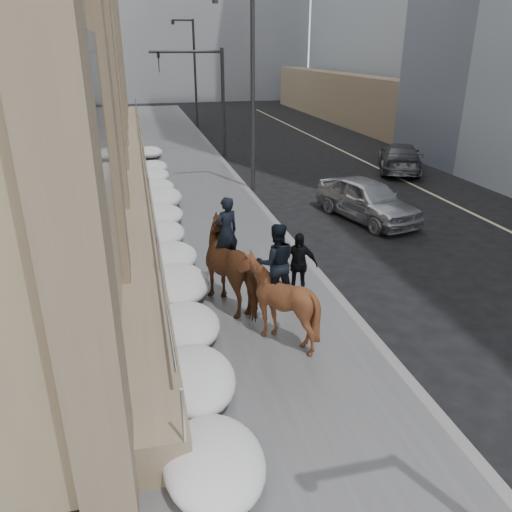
{
  "coord_description": "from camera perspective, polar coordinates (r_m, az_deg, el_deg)",
  "views": [
    {
      "loc": [
        -2.09,
        -7.53,
        6.02
      ],
      "look_at": [
        0.3,
        2.48,
        1.7
      ],
      "focal_mm": 35.0,
      "sensor_mm": 36.0,
      "label": 1
    }
  ],
  "objects": [
    {
      "name": "car_silver",
      "position": [
        19.17,
        12.6,
        6.35
      ],
      "size": [
        2.94,
        4.91,
        1.57
      ],
      "primitive_type": "imported",
      "rotation": [
        0.0,
        0.0,
        0.25
      ],
      "color": "#BABDC3",
      "rests_on": "ground"
    },
    {
      "name": "traffic_signal",
      "position": [
        29.89,
        -5.67,
        18.78
      ],
      "size": [
        4.1,
        0.22,
        6.0
      ],
      "color": "#2D2D30",
      "rests_on": "ground"
    },
    {
      "name": "mounted_horse_right",
      "position": [
        10.59,
        2.43,
        -4.39
      ],
      "size": [
        1.65,
        1.82,
        2.6
      ],
      "rotation": [
        0.0,
        0.0,
        3.06
      ],
      "color": "#4F2916",
      "rests_on": "sidewalk"
    },
    {
      "name": "streetlight_mid",
      "position": [
        22.12,
        -0.81,
        19.02
      ],
      "size": [
        1.71,
        0.24,
        8.0
      ],
      "color": "#2D2D30",
      "rests_on": "ground"
    },
    {
      "name": "pedestrian",
      "position": [
        12.62,
        4.81,
        -0.96
      ],
      "size": [
        1.07,
        0.75,
        1.68
      ],
      "primitive_type": "imported",
      "rotation": [
        0.0,
        0.0,
        -0.38
      ],
      "color": "black",
      "rests_on": "sidewalk"
    },
    {
      "name": "sidewalk",
      "position": [
        18.63,
        -6.28,
        3.96
      ],
      "size": [
        5.0,
        80.0,
        0.12
      ],
      "primitive_type": "cube",
      "color": "#4E4E50",
      "rests_on": "ground"
    },
    {
      "name": "curb",
      "position": [
        19.11,
        1.55,
        4.57
      ],
      "size": [
        0.24,
        80.0,
        0.12
      ],
      "primitive_type": "cube",
      "color": "slate",
      "rests_on": "ground"
    },
    {
      "name": "car_grey",
      "position": [
        27.49,
        16.09,
        10.77
      ],
      "size": [
        3.92,
        5.38,
        1.45
      ],
      "primitive_type": "imported",
      "rotation": [
        0.0,
        0.0,
        2.71
      ],
      "color": "#505257",
      "rests_on": "ground"
    },
    {
      "name": "lane_line",
      "position": [
        22.41,
        21.52,
        5.58
      ],
      "size": [
        0.15,
        70.0,
        0.01
      ],
      "primitive_type": "cube",
      "color": "#BFB78C",
      "rests_on": "ground"
    },
    {
      "name": "bg_building_far",
      "position": [
        79.73,
        -17.87,
        24.63
      ],
      "size": [
        24.0,
        12.0,
        20.0
      ],
      "primitive_type": "cube",
      "color": "gray",
      "rests_on": "ground"
    },
    {
      "name": "snow_bank",
      "position": [
        16.61,
        -10.33,
        2.85
      ],
      "size": [
        1.7,
        18.1,
        0.76
      ],
      "color": "white",
      "rests_on": "sidewalk"
    },
    {
      "name": "streetlight_far",
      "position": [
        41.84,
        -7.23,
        20.61
      ],
      "size": [
        1.71,
        0.24,
        8.0
      ],
      "color": "#2D2D30",
      "rests_on": "ground"
    },
    {
      "name": "mounted_horse_left",
      "position": [
        12.04,
        -2.38,
        -0.81
      ],
      "size": [
        1.99,
        2.68,
        2.69
      ],
      "rotation": [
        0.0,
        0.0,
        3.55
      ],
      "color": "#4C2A16",
      "rests_on": "sidewalk"
    },
    {
      "name": "ground",
      "position": [
        9.86,
        1.72,
        -14.85
      ],
      "size": [
        140.0,
        140.0,
        0.0
      ],
      "primitive_type": "plane",
      "color": "black",
      "rests_on": "ground"
    }
  ]
}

